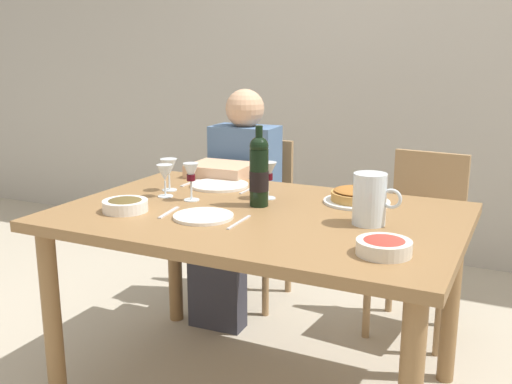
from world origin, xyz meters
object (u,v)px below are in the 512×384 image
wine_bottle (259,171)px  wine_glass_left_diner (191,174)px  chair_right (421,231)px  water_pitcher (370,202)px  chair_left (255,209)px  dinner_plate_left_setting (203,216)px  wine_glass_spare (268,173)px  olive_bowl (125,205)px  dining_table (259,235)px  salad_bowl (384,246)px  dinner_plate_right_setting (219,185)px  wine_glass_right_diner (165,174)px  baked_tart (357,196)px  wine_glass_centre (169,168)px  diner_left (236,197)px

wine_bottle → wine_glass_left_diner: size_ratio=2.05×
wine_bottle → chair_right: size_ratio=0.36×
water_pitcher → chair_left: size_ratio=0.21×
dinner_plate_left_setting → wine_glass_spare: bearing=75.7°
olive_bowl → dinner_plate_left_setting: olive_bowl is taller
dining_table → salad_bowl: salad_bowl is taller
dining_table → water_pitcher: (0.42, 0.02, 0.17)m
dining_table → olive_bowl: olive_bowl is taller
dinner_plate_left_setting → dinner_plate_right_setting: 0.51m
wine_bottle → wine_glass_right_diner: 0.42m
baked_tart → wine_glass_right_diner: size_ratio=1.95×
wine_bottle → chair_left: 1.01m
salad_bowl → wine_glass_right_diner: 1.04m
wine_glass_spare → chair_left: wine_glass_spare is taller
chair_left → olive_bowl: bearing=87.5°
salad_bowl → dinner_plate_left_setting: bearing=171.2°
water_pitcher → wine_glass_spare: 0.50m
baked_tart → wine_glass_left_diner: wine_glass_left_diner is taller
water_pitcher → dinner_plate_right_setting: bearing=159.4°
olive_bowl → water_pitcher: bearing=14.8°
dining_table → wine_glass_centre: wine_glass_centre is taller
dining_table → salad_bowl: (0.54, -0.27, 0.12)m
dinner_plate_right_setting → dining_table: bearing=-41.7°
dinner_plate_left_setting → chair_right: size_ratio=0.25×
wine_glass_centre → dinner_plate_right_setting: (0.16, 0.16, -0.09)m
dining_table → water_pitcher: water_pitcher is taller
chair_left → wine_glass_spare: bearing=117.4°
wine_glass_left_diner → diner_left: 0.69m
wine_bottle → chair_left: bearing=116.8°
wine_glass_right_diner → dinner_plate_left_setting: size_ratio=0.62×
salad_bowl → wine_glass_left_diner: (-0.86, 0.31, 0.08)m
chair_left → wine_glass_right_diner: bearing=88.0°
baked_tart → chair_right: (0.16, 0.60, -0.29)m
wine_glass_left_diner → wine_glass_right_diner: wine_glass_left_diner is taller
dinner_plate_right_setting → salad_bowl: bearing=-33.1°
wine_glass_spare → dinner_plate_left_setting: (-0.09, -0.36, -0.10)m
diner_left → wine_glass_spare: bearing=127.7°
chair_right → chair_left: bearing=4.1°
wine_glass_right_diner → diner_left: bearing=89.6°
wine_glass_centre → dinner_plate_right_setting: wine_glass_centre is taller
wine_glass_spare → chair_left: 0.89m
wine_bottle → wine_glass_left_diner: bearing=-171.8°
chair_right → wine_bottle: bearing=63.8°
baked_tart → dinner_plate_left_setting: bearing=-134.4°
wine_glass_right_diner → dinner_plate_right_setting: 0.30m
wine_glass_right_diner → dinner_plate_left_setting: wine_glass_right_diner is taller
wine_glass_centre → dinner_plate_left_setting: (0.35, -0.31, -0.09)m
water_pitcher → dinner_plate_right_setting: (-0.76, 0.28, -0.07)m
wine_glass_left_diner → wine_glass_right_diner: 0.13m
diner_left → water_pitcher: bearing=140.9°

